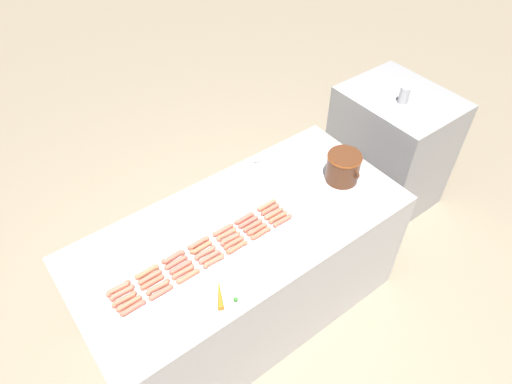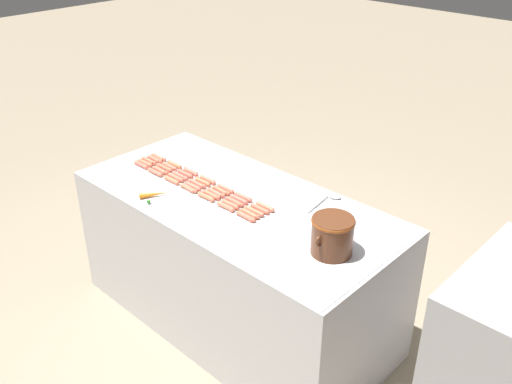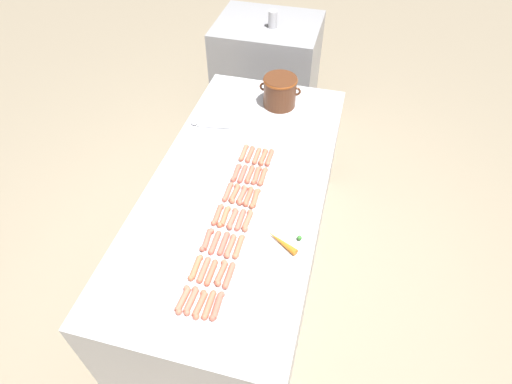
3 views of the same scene
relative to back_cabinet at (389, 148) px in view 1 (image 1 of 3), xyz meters
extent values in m
plane|color=gray|center=(0.22, -1.59, -0.48)|extent=(20.00, 20.00, 0.00)
cube|color=#BCBCC1|center=(0.22, -1.59, -0.05)|extent=(0.89, 1.92, 0.86)
cube|color=silver|center=(0.22, -1.59, 0.38)|extent=(0.88, 1.88, 0.00)
cube|color=#A0A0A4|center=(0.00, 0.00, 0.00)|extent=(0.80, 0.65, 0.96)
cylinder|color=#D36F55|center=(0.20, -2.32, 0.39)|extent=(0.03, 0.11, 0.03)
sphere|color=#D36F55|center=(0.20, -2.37, 0.39)|extent=(0.03, 0.03, 0.03)
sphere|color=#D36F55|center=(0.19, -2.26, 0.39)|extent=(0.03, 0.03, 0.03)
cylinder|color=#D4724D|center=(0.20, -2.16, 0.39)|extent=(0.03, 0.11, 0.03)
sphere|color=#D4724D|center=(0.19, -2.21, 0.39)|extent=(0.03, 0.03, 0.03)
sphere|color=#D4724D|center=(0.20, -2.11, 0.39)|extent=(0.03, 0.03, 0.03)
cylinder|color=#CB6552|center=(0.19, -2.01, 0.39)|extent=(0.03, 0.11, 0.03)
sphere|color=#CB6552|center=(0.19, -2.06, 0.39)|extent=(0.03, 0.03, 0.03)
sphere|color=#CB6552|center=(0.20, -1.96, 0.39)|extent=(0.03, 0.03, 0.03)
cylinder|color=#D16951|center=(0.19, -1.85, 0.39)|extent=(0.03, 0.11, 0.03)
sphere|color=#D16951|center=(0.19, -1.91, 0.39)|extent=(0.03, 0.03, 0.03)
sphere|color=#D16951|center=(0.20, -1.80, 0.39)|extent=(0.03, 0.03, 0.03)
cylinder|color=#D86B54|center=(0.20, -1.70, 0.39)|extent=(0.03, 0.11, 0.03)
sphere|color=#D86B54|center=(0.20, -1.75, 0.39)|extent=(0.03, 0.03, 0.03)
sphere|color=#D86B54|center=(0.20, -1.65, 0.39)|extent=(0.03, 0.03, 0.03)
cylinder|color=#CA6552|center=(0.20, -1.56, 0.39)|extent=(0.03, 0.11, 0.03)
sphere|color=#CA6552|center=(0.20, -1.61, 0.39)|extent=(0.03, 0.03, 0.03)
sphere|color=#CA6552|center=(0.20, -1.50, 0.39)|extent=(0.03, 0.03, 0.03)
cylinder|color=#D27255|center=(0.19, -1.39, 0.39)|extent=(0.03, 0.11, 0.03)
sphere|color=#D27255|center=(0.19, -1.45, 0.39)|extent=(0.03, 0.03, 0.03)
sphere|color=#D27255|center=(0.20, -1.34, 0.39)|extent=(0.03, 0.03, 0.03)
cylinder|color=#D56C55|center=(0.23, -2.31, 0.39)|extent=(0.03, 0.11, 0.03)
sphere|color=#D56C55|center=(0.23, -2.36, 0.39)|extent=(0.03, 0.03, 0.03)
sphere|color=#D56C55|center=(0.23, -2.26, 0.39)|extent=(0.03, 0.03, 0.03)
cylinder|color=#D56C53|center=(0.23, -2.16, 0.39)|extent=(0.03, 0.11, 0.03)
sphere|color=#D56C53|center=(0.23, -2.21, 0.39)|extent=(0.03, 0.03, 0.03)
sphere|color=#D56C53|center=(0.23, -2.11, 0.39)|extent=(0.03, 0.03, 0.03)
cylinder|color=#CE6651|center=(0.23, -2.01, 0.39)|extent=(0.03, 0.11, 0.03)
sphere|color=#CE6651|center=(0.23, -2.07, 0.39)|extent=(0.03, 0.03, 0.03)
sphere|color=#CE6651|center=(0.23, -1.96, 0.39)|extent=(0.03, 0.03, 0.03)
cylinder|color=#D4724E|center=(0.23, -1.86, 0.39)|extent=(0.03, 0.11, 0.03)
sphere|color=#D4724E|center=(0.23, -1.91, 0.39)|extent=(0.03, 0.03, 0.03)
sphere|color=#D4724E|center=(0.23, -1.81, 0.39)|extent=(0.03, 0.03, 0.03)
cylinder|color=#C96D50|center=(0.23, -1.70, 0.39)|extent=(0.03, 0.11, 0.03)
sphere|color=#C96D50|center=(0.24, -1.75, 0.39)|extent=(0.03, 0.03, 0.03)
sphere|color=#C96D50|center=(0.23, -1.65, 0.39)|extent=(0.03, 0.03, 0.03)
cylinder|color=#D76554|center=(0.23, -1.55, 0.39)|extent=(0.03, 0.11, 0.03)
sphere|color=#D76554|center=(0.23, -1.61, 0.39)|extent=(0.03, 0.03, 0.03)
sphere|color=#D76554|center=(0.23, -1.50, 0.39)|extent=(0.03, 0.03, 0.03)
cylinder|color=#D2664E|center=(0.23, -1.40, 0.39)|extent=(0.03, 0.11, 0.03)
sphere|color=#D2664E|center=(0.23, -1.45, 0.39)|extent=(0.03, 0.03, 0.03)
sphere|color=#D2664E|center=(0.23, -1.34, 0.39)|extent=(0.03, 0.03, 0.03)
cylinder|color=#D66A4F|center=(0.27, -2.32, 0.39)|extent=(0.03, 0.11, 0.03)
sphere|color=#D66A4F|center=(0.28, -2.37, 0.39)|extent=(0.03, 0.03, 0.03)
sphere|color=#D66A4F|center=(0.27, -2.27, 0.39)|extent=(0.03, 0.03, 0.03)
cylinder|color=#D7674C|center=(0.27, -2.17, 0.39)|extent=(0.03, 0.11, 0.03)
sphere|color=#D7674C|center=(0.27, -2.22, 0.39)|extent=(0.03, 0.03, 0.03)
sphere|color=#D7674C|center=(0.27, -2.11, 0.39)|extent=(0.03, 0.03, 0.03)
cylinder|color=#D06351|center=(0.27, -2.01, 0.39)|extent=(0.03, 0.11, 0.03)
sphere|color=#D06351|center=(0.27, -2.06, 0.39)|extent=(0.03, 0.03, 0.03)
sphere|color=#D06351|center=(0.27, -1.96, 0.39)|extent=(0.03, 0.03, 0.03)
cylinder|color=#CA6A54|center=(0.27, -1.86, 0.39)|extent=(0.03, 0.11, 0.03)
sphere|color=#CA6A54|center=(0.27, -1.91, 0.39)|extent=(0.03, 0.03, 0.03)
sphere|color=#CA6A54|center=(0.27, -1.81, 0.39)|extent=(0.03, 0.03, 0.03)
cylinder|color=#D06C55|center=(0.27, -1.70, 0.39)|extent=(0.03, 0.11, 0.03)
sphere|color=#D06C55|center=(0.28, -1.76, 0.39)|extent=(0.03, 0.03, 0.03)
sphere|color=#D06C55|center=(0.27, -1.65, 0.39)|extent=(0.03, 0.03, 0.03)
cylinder|color=#CB664D|center=(0.27, -1.55, 0.39)|extent=(0.03, 0.11, 0.03)
sphere|color=#CB664D|center=(0.27, -1.60, 0.39)|extent=(0.03, 0.03, 0.03)
sphere|color=#CB664D|center=(0.27, -1.50, 0.39)|extent=(0.03, 0.03, 0.03)
cylinder|color=#CD6E51|center=(0.27, -1.40, 0.39)|extent=(0.03, 0.11, 0.03)
sphere|color=#CD6E51|center=(0.27, -1.45, 0.39)|extent=(0.03, 0.03, 0.03)
sphere|color=#CD6E51|center=(0.27, -1.35, 0.39)|extent=(0.03, 0.03, 0.03)
cylinder|color=#D56D50|center=(0.31, -2.31, 0.39)|extent=(0.03, 0.11, 0.03)
sphere|color=#D56D50|center=(0.31, -2.36, 0.39)|extent=(0.03, 0.03, 0.03)
sphere|color=#D56D50|center=(0.31, -2.26, 0.39)|extent=(0.03, 0.03, 0.03)
cylinder|color=#D06C52|center=(0.31, -2.16, 0.39)|extent=(0.03, 0.11, 0.03)
sphere|color=#D06C52|center=(0.31, -2.21, 0.39)|extent=(0.03, 0.03, 0.03)
sphere|color=#D06C52|center=(0.30, -2.10, 0.39)|extent=(0.03, 0.03, 0.03)
cylinder|color=#D86E54|center=(0.31, -2.01, 0.39)|extent=(0.03, 0.11, 0.03)
sphere|color=#D86E54|center=(0.31, -2.07, 0.39)|extent=(0.03, 0.03, 0.03)
sphere|color=#D86E54|center=(0.30, -1.96, 0.39)|extent=(0.03, 0.03, 0.03)
cylinder|color=#D56A56|center=(0.31, -1.86, 0.39)|extent=(0.03, 0.11, 0.03)
sphere|color=#D56A56|center=(0.31, -1.91, 0.39)|extent=(0.03, 0.03, 0.03)
sphere|color=#D56A56|center=(0.31, -1.80, 0.39)|extent=(0.03, 0.03, 0.03)
cylinder|color=#D76A4F|center=(0.30, -1.70, 0.39)|extent=(0.03, 0.11, 0.03)
sphere|color=#D76A4F|center=(0.31, -1.76, 0.39)|extent=(0.03, 0.03, 0.03)
sphere|color=#D76A4F|center=(0.30, -1.65, 0.39)|extent=(0.03, 0.03, 0.03)
cylinder|color=#D6684F|center=(0.31, -1.55, 0.39)|extent=(0.03, 0.11, 0.03)
sphere|color=#D6684F|center=(0.30, -1.60, 0.39)|extent=(0.03, 0.03, 0.03)
sphere|color=#D6684F|center=(0.31, -1.50, 0.39)|extent=(0.03, 0.03, 0.03)
cylinder|color=#D16D4F|center=(0.31, -1.40, 0.39)|extent=(0.03, 0.11, 0.03)
sphere|color=#D16D4F|center=(0.31, -1.45, 0.39)|extent=(0.03, 0.03, 0.03)
sphere|color=#D16D4F|center=(0.30, -1.35, 0.39)|extent=(0.03, 0.03, 0.03)
cylinder|color=#CF6450|center=(0.34, -2.31, 0.39)|extent=(0.03, 0.11, 0.03)
sphere|color=#CF6450|center=(0.34, -2.36, 0.39)|extent=(0.03, 0.03, 0.03)
sphere|color=#CF6450|center=(0.34, -2.26, 0.39)|extent=(0.03, 0.03, 0.03)
cylinder|color=#CB6751|center=(0.34, -2.16, 0.39)|extent=(0.03, 0.11, 0.03)
sphere|color=#CB6751|center=(0.34, -2.21, 0.39)|extent=(0.03, 0.03, 0.03)
sphere|color=#CB6751|center=(0.34, -2.11, 0.39)|extent=(0.03, 0.03, 0.03)
cylinder|color=#D87050|center=(0.34, -2.01, 0.39)|extent=(0.03, 0.11, 0.03)
sphere|color=#D87050|center=(0.34, -2.06, 0.39)|extent=(0.03, 0.03, 0.03)
sphere|color=#D87050|center=(0.34, -1.96, 0.39)|extent=(0.03, 0.03, 0.03)
cylinder|color=#C96F53|center=(0.34, -1.85, 0.39)|extent=(0.03, 0.11, 0.03)
sphere|color=#C96F53|center=(0.34, -1.91, 0.39)|extent=(0.03, 0.03, 0.03)
sphere|color=#C96F53|center=(0.34, -1.80, 0.39)|extent=(0.03, 0.03, 0.03)
cylinder|color=#D06E4E|center=(0.34, -1.71, 0.39)|extent=(0.03, 0.11, 0.03)
sphere|color=#D06E4E|center=(0.34, -1.76, 0.39)|extent=(0.03, 0.03, 0.03)
sphere|color=#D06E4E|center=(0.34, -1.66, 0.39)|extent=(0.03, 0.03, 0.03)
cylinder|color=#CB6B50|center=(0.34, -1.55, 0.39)|extent=(0.03, 0.11, 0.03)
sphere|color=#CB6B50|center=(0.34, -1.60, 0.39)|extent=(0.03, 0.03, 0.03)
sphere|color=#CB6B50|center=(0.34, -1.50, 0.39)|extent=(0.03, 0.03, 0.03)
cylinder|color=#D7684F|center=(0.34, -1.40, 0.39)|extent=(0.03, 0.11, 0.03)
sphere|color=#D7684F|center=(0.34, -1.45, 0.39)|extent=(0.03, 0.03, 0.03)
sphere|color=#D7684F|center=(0.34, -1.34, 0.39)|extent=(0.03, 0.03, 0.03)
cylinder|color=#562D19|center=(0.28, -0.88, 0.47)|extent=(0.20, 0.20, 0.19)
torus|color=brown|center=(0.28, -0.88, 0.55)|extent=(0.21, 0.21, 0.02)
torus|color=#562D19|center=(0.18, -0.88, 0.49)|extent=(0.06, 0.01, 0.06)
torus|color=#562D19|center=(0.38, -0.88, 0.49)|extent=(0.06, 0.01, 0.06)
cylinder|color=#B7B7BC|center=(-0.03, -1.21, 0.38)|extent=(0.22, 0.04, 0.01)
ellipsoid|color=#B7B7BC|center=(-0.16, -1.19, 0.39)|extent=(0.06, 0.08, 0.02)
cone|color=orange|center=(0.52, -1.94, 0.39)|extent=(0.16, 0.11, 0.03)
sphere|color=#387F2D|center=(0.60, -1.90, 0.39)|extent=(0.02, 0.02, 0.02)
cylinder|color=#BCBCC1|center=(0.05, -0.07, 0.54)|extent=(0.07, 0.07, 0.12)
cylinder|color=silver|center=(0.05, -0.07, 0.61)|extent=(0.06, 0.06, 0.00)
camera|label=1|loc=(1.59, -2.52, 2.28)|focal=31.80mm
camera|label=2|loc=(2.16, 0.40, 1.93)|focal=39.85mm
camera|label=3|loc=(0.69, -3.06, 1.91)|focal=29.52mm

